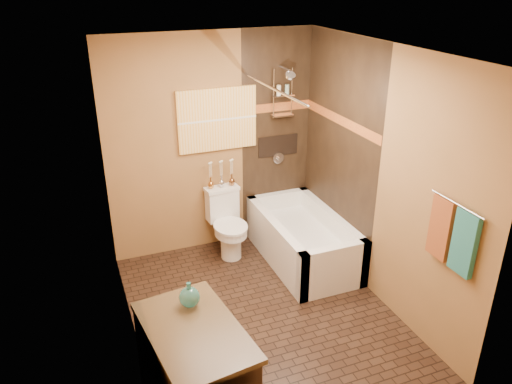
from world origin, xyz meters
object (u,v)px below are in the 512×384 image
toilet (227,223)px  vanity (196,378)px  sunset_painting (217,120)px  bathtub (303,243)px

toilet → vanity: vanity is taller
sunset_painting → bathtub: bearing=-44.3°
sunset_painting → toilet: bearing=-90.0°
sunset_painting → toilet: sunset_painting is taller
sunset_painting → vanity: sunset_painting is taller
bathtub → sunset_painting: bearing=135.7°
vanity → toilet: bearing=58.9°
toilet → sunset_painting: bearing=84.4°
vanity → sunset_painting: bearing=61.2°
toilet → bathtub: bearing=-37.7°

